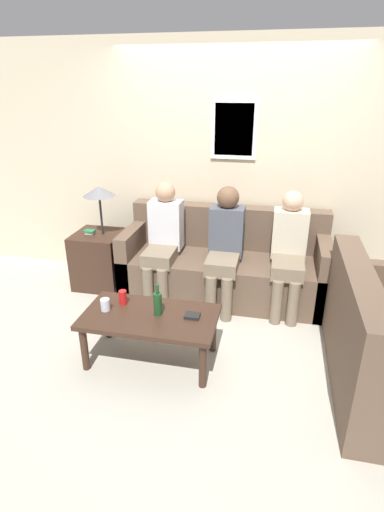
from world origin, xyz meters
name	(u,v)px	position (x,y,z in m)	size (l,w,h in m)	color
ground_plane	(216,315)	(0.00, 0.00, 0.00)	(16.00, 16.00, 0.00)	#ADA899
wall_back	(233,167)	(0.00, 0.93, 1.30)	(9.00, 0.08, 2.60)	beige
couch_main	(224,266)	(0.00, 0.49, 0.32)	(2.14, 0.82, 0.92)	brown
coffee_table	(150,321)	(-0.42, -0.80, 0.37)	(1.08, 0.58, 0.43)	#382319
side_table_with_lamp	(100,255)	(-1.40, 0.40, 0.36)	(0.52, 0.52, 1.15)	#382319
wine_bottle	(158,303)	(-0.36, -0.77, 0.53)	(0.07, 0.07, 0.27)	#19421E
drinking_glass	(105,305)	(-0.80, -0.80, 0.48)	(0.08, 0.08, 0.10)	silver
book_stack	(192,316)	(-0.08, -0.76, 0.44)	(0.12, 0.09, 0.02)	black
soda_can	(123,297)	(-0.70, -0.68, 0.49)	(0.07, 0.07, 0.12)	red
person_left	(163,237)	(-0.63, 0.34, 0.66)	(0.34, 0.62, 1.21)	#756651
person_middle	(225,243)	(0.02, 0.28, 0.67)	(0.34, 0.62, 1.22)	#756651
person_right	(289,248)	(0.65, 0.34, 0.65)	(0.34, 0.65, 1.19)	#756651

